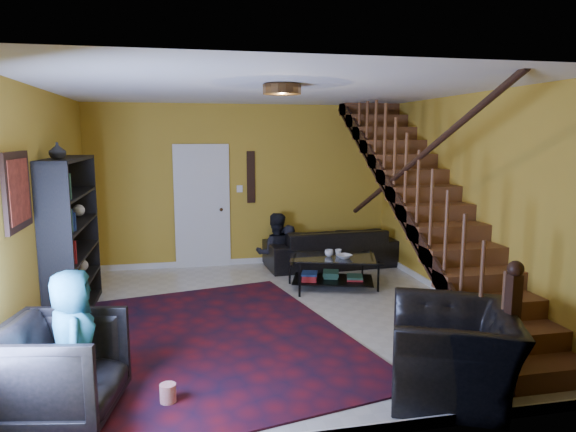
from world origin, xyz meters
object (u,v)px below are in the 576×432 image
armchair_left (60,370)px  coffee_table (333,270)px  bookshelf (73,240)px  sofa (332,247)px  armchair_right (453,351)px

armchair_left → coffee_table: bearing=-35.9°
armchair_left → coffee_table: (3.19, 3.01, -0.14)m
armchair_left → bookshelf: bearing=18.6°
bookshelf → coffee_table: bearing=6.9°
bookshelf → coffee_table: 3.64m
sofa → armchair_right: armchair_right is taller
bookshelf → armchair_left: bearing=-82.2°
bookshelf → sofa: size_ratio=0.87×
bookshelf → armchair_left: bookshelf is taller
sofa → armchair_left: armchair_left is taller
bookshelf → sofa: 4.31m
armchair_left → sofa: bearing=-28.9°
bookshelf → armchair_right: (3.65, -2.85, -0.58)m
bookshelf → coffee_table: size_ratio=1.42×
sofa → bookshelf: bearing=20.1°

